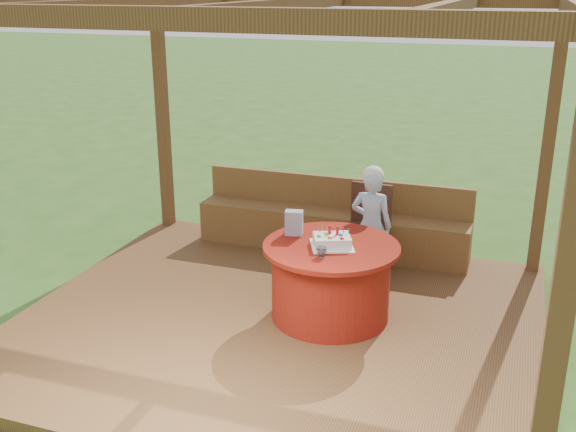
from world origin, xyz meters
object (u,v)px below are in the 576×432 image
object	(u,v)px
bench	(332,227)
birthday_cake	(332,241)
gift_bag	(294,223)
drinking_glass	(322,252)
table	(331,280)
chair	(367,223)
elderly_woman	(371,222)

from	to	relation	value
bench	birthday_cake	distance (m)	1.68
gift_bag	birthday_cake	bearing A→B (deg)	-33.70
birthday_cake	drinking_glass	bearing A→B (deg)	-93.50
table	chair	xyz separation A→B (m)	(0.05, 1.19, 0.14)
birthday_cake	elderly_woman	bearing A→B (deg)	81.73
birthday_cake	drinking_glass	size ratio (longest dim) A/B	5.32
chair	bench	bearing A→B (deg)	144.22
bench	elderly_woman	distance (m)	0.90
table	chair	world-z (taller)	chair
table	gift_bag	distance (m)	0.61
chair	gift_bag	bearing A→B (deg)	-112.62
elderly_woman	drinking_glass	size ratio (longest dim) A/B	13.43
chair	elderly_woman	world-z (taller)	elderly_woman
gift_bag	drinking_glass	bearing A→B (deg)	-59.57
table	birthday_cake	size ratio (longest dim) A/B	2.57
chair	birthday_cake	world-z (taller)	chair
table	drinking_glass	distance (m)	0.47
table	chair	distance (m)	1.20
table	birthday_cake	bearing A→B (deg)	-66.06
table	gift_bag	xyz separation A→B (m)	(-0.39, 0.14, 0.45)
chair	drinking_glass	size ratio (longest dim) A/B	10.11
elderly_woman	gift_bag	bearing A→B (deg)	-124.10
elderly_woman	birthday_cake	bearing A→B (deg)	-98.27
birthday_cake	gift_bag	distance (m)	0.43
bench	gift_bag	world-z (taller)	gift_bag
gift_bag	elderly_woman	bearing A→B (deg)	43.82
table	elderly_woman	world-z (taller)	elderly_woman
table	chair	bearing A→B (deg)	87.45
birthday_cake	drinking_glass	world-z (taller)	birthday_cake
birthday_cake	drinking_glass	distance (m)	0.26
elderly_woman	birthday_cake	world-z (taller)	elderly_woman
bench	gift_bag	size ratio (longest dim) A/B	13.48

